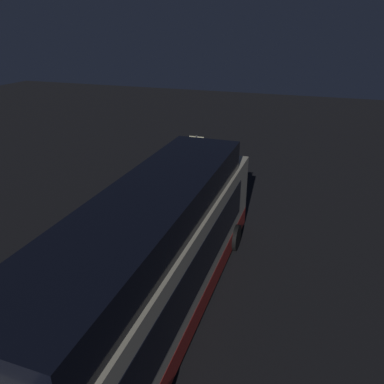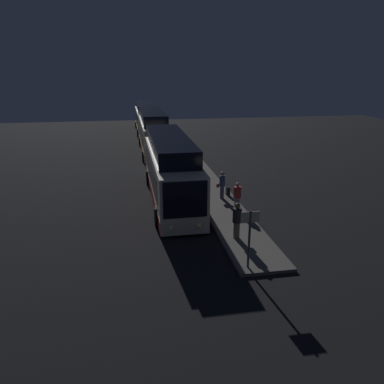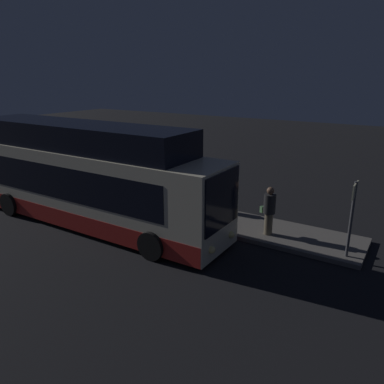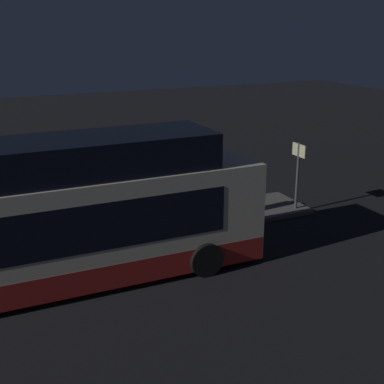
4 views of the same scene
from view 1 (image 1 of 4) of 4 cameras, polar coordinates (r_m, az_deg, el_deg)
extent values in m
plane|color=black|center=(11.82, -4.61, -17.40)|extent=(80.00, 80.00, 0.00)
cube|color=#605B56|center=(12.95, -16.54, -13.78)|extent=(20.00, 2.46, 0.16)
cube|color=beige|center=(10.74, -4.93, -11.18)|extent=(11.98, 2.49, 2.92)
cube|color=#B2231E|center=(11.41, -4.73, -15.73)|extent=(11.92, 2.51, 0.70)
cube|color=black|center=(10.31, -5.68, -10.48)|extent=(9.83, 2.52, 1.28)
cube|color=black|center=(15.56, 3.93, 2.29)|extent=(0.06, 2.19, 1.87)
sphere|color=#F9E58C|center=(16.33, 1.49, -2.06)|extent=(0.24, 0.24, 0.24)
sphere|color=#F9E58C|center=(16.01, 6.17, -2.76)|extent=(0.24, 0.24, 0.24)
cylinder|color=black|center=(14.93, -2.88, -5.31)|extent=(0.99, 0.30, 0.99)
cylinder|color=black|center=(14.29, 6.50, -6.89)|extent=(0.99, 0.30, 0.99)
cube|color=black|center=(9.36, -6.53, -2.95)|extent=(10.19, 2.29, 0.99)
cylinder|color=#6B604C|center=(17.47, -3.34, -0.46)|extent=(0.42, 0.42, 0.84)
cylinder|color=#262628|center=(17.16, -3.40, 1.91)|extent=(0.60, 0.60, 0.73)
sphere|color=brown|center=(16.97, -3.45, 3.48)|extent=(0.27, 0.27, 0.27)
cube|color=#598C59|center=(17.10, -4.23, 0.68)|extent=(0.26, 0.31, 0.24)
cylinder|color=#4C476B|center=(13.31, -16.29, -10.08)|extent=(0.32, 0.32, 0.80)
cylinder|color=#334C8C|center=(12.91, -16.67, -7.31)|extent=(0.46, 0.46, 0.70)
sphere|color=tan|center=(12.68, -16.92, -5.46)|extent=(0.26, 0.26, 0.26)
cube|color=maroon|center=(12.86, -15.85, -8.91)|extent=(0.31, 0.24, 0.24)
cylinder|color=gray|center=(15.01, -12.70, -5.56)|extent=(0.34, 0.34, 0.77)
cylinder|color=#BF3333|center=(14.68, -12.96, -3.13)|extent=(0.48, 0.48, 0.67)
sphere|color=beige|center=(14.48, -13.12, -1.51)|extent=(0.25, 0.25, 0.25)
cube|color=beige|center=(14.59, -13.61, -4.62)|extent=(0.17, 0.29, 0.24)
cube|color=black|center=(13.30, -19.57, -11.19)|extent=(0.40, 0.22, 0.57)
cylinder|color=black|center=(13.08, -19.82, -9.74)|extent=(0.02, 0.02, 0.24)
cylinder|color=#4C4C51|center=(19.53, 0.69, 5.00)|extent=(0.10, 0.10, 2.56)
cube|color=beige|center=(19.23, 0.70, 7.80)|extent=(0.04, 0.78, 0.47)
cylinder|color=#3F3F44|center=(11.60, -18.24, -16.61)|extent=(0.44, 0.44, 0.65)
camera|label=2|loc=(30.92, 18.72, 23.54)|focal=35.00mm
camera|label=3|loc=(20.23, 38.46, 13.56)|focal=35.00mm
camera|label=4|loc=(11.59, 78.28, 0.90)|focal=50.00mm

